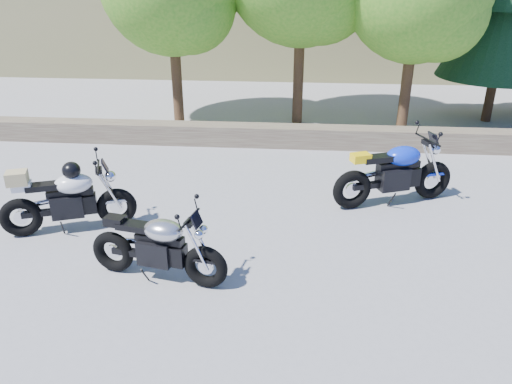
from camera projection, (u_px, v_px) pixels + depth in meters
The scene contains 5 objects.
ground at pixel (237, 266), 7.35m from camera, with size 90.00×90.00×0.00m, color gray.
stone_wall at pixel (264, 135), 12.24m from camera, with size 22.00×0.55×0.50m, color brown.
silver_bike at pixel (158, 248), 6.84m from camera, with size 2.03×0.70×1.03m.
white_bike at pixel (67, 198), 8.11m from camera, with size 2.09×0.97×1.20m.
blue_bike at pixel (395, 174), 9.08m from camera, with size 2.30×1.07×1.20m.
Camera 1 is at (0.82, -6.21, 4.01)m, focal length 35.00 mm.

